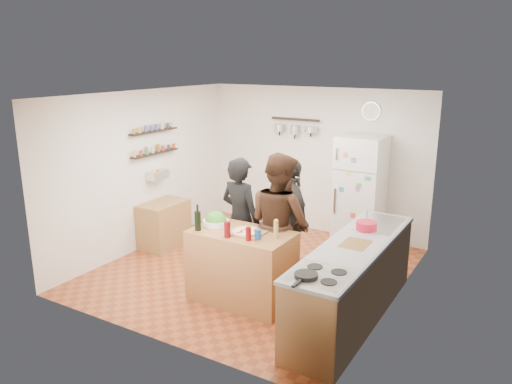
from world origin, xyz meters
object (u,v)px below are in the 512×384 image
Objects in this scene: counter_run at (353,282)px; skillet at (306,275)px; side_table at (164,224)px; person_center at (280,223)px; red_bowl at (367,226)px; pepper_mill at (276,230)px; wall_clock at (371,111)px; wine_bottle at (198,221)px; person_back at (291,218)px; prep_island at (242,266)px; person_left at (241,220)px; salad_bowl at (216,223)px; salt_canister at (258,234)px; fridge at (360,192)px.

counter_run is 11.40× the size of skillet.
person_center is at bearing -10.72° from side_table.
skillet is 0.90× the size of red_bowl.
counter_run is (0.90, 0.24, -0.55)m from pepper_mill.
wall_clock reaches higher than red_bowl.
counter_run is (1.85, 0.51, -0.58)m from wine_bottle.
counter_run is (1.18, -0.70, -0.39)m from person_back.
prep_island is 0.73× the size of person_left.
prep_island is 1.56m from skillet.
prep_island is 1.56× the size of side_table.
person_back reaches higher than wine_bottle.
salad_bowl is at bearing 152.80° from skillet.
skillet reaches higher than prep_island.
wall_clock is (-0.70, 2.09, 1.18)m from red_bowl.
salt_canister is at bearing 135.22° from person_back.
skillet is at bearing 159.53° from person_back.
person_left is at bearing 79.64° from person_back.
red_bowl is (0.85, 0.77, -0.03)m from pepper_mill.
fridge is (0.95, 2.05, 0.04)m from person_left.
person_center reaches higher than salt_canister.
skillet reaches higher than side_table.
person_back is at bearing -102.45° from wall_clock.
fridge is (1.10, 2.81, -0.13)m from wine_bottle.
fridge is 3.19m from side_table.
wall_clock is at bearing 70.72° from wine_bottle.
person_center is at bearing 168.60° from counter_run.
person_center is 1.65m from skillet.
wine_bottle is 0.99m from pepper_mill.
side_table is at bearing 11.73° from person_center.
person_left is 2.15× the size of side_table.
counter_run is at bearing 12.01° from prep_island.
side_table is at bearing 160.48° from pepper_mill.
person_left reaches higher than counter_run.
salad_bowl is 1.45× the size of skillet.
salt_canister reaches higher than skillet.
side_table is at bearing 152.24° from skillet.
salad_bowl is 0.19× the size of person_left.
wall_clock is 3.78m from side_table.
counter_run is (1.70, -0.25, -0.41)m from person_left.
counter_run is (1.77, 0.24, -0.49)m from salad_bowl.
wine_bottle is at bearing -164.66° from counter_run.
fridge is at bearing 68.65° from wine_bottle.
fridge reaches higher than salad_bowl.
wine_bottle is 1.91× the size of salt_canister.
wall_clock is at bearing 78.43° from prep_island.
wine_bottle is 2.08m from red_bowl.
pepper_mill is at bearing 157.97° from person_left.
pepper_mill reaches higher than red_bowl.
person_back is (-0.28, 0.94, -0.16)m from pepper_mill.
person_center is (0.25, 0.51, 0.46)m from prep_island.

